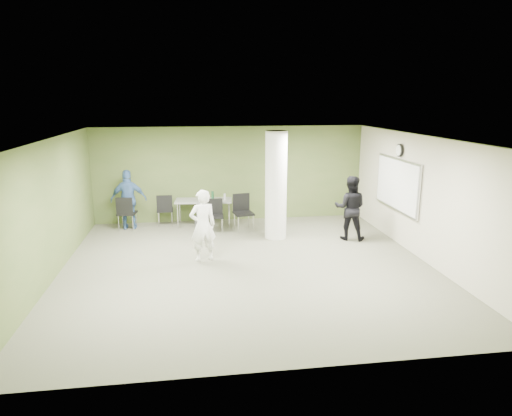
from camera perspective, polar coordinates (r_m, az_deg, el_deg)
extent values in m
plane|color=#5B5C48|center=(10.12, -1.08, -7.24)|extent=(8.00, 8.00, 0.00)
plane|color=white|center=(9.49, -1.15, 8.76)|extent=(8.00, 8.00, 0.00)
cube|color=#4B612D|center=(13.62, -3.20, 4.28)|extent=(8.00, 2.80, 0.02)
cube|color=#4B612D|center=(10.05, -24.38, -0.28)|extent=(0.02, 8.00, 2.80)
cube|color=beige|center=(10.93, 20.18, 1.15)|extent=(0.02, 8.00, 2.80)
cylinder|color=silver|center=(11.80, 2.51, 2.84)|extent=(0.56, 0.56, 2.80)
cube|color=silver|center=(11.93, 17.23, 2.85)|extent=(0.04, 2.30, 1.30)
cube|color=white|center=(11.92, 17.12, 2.85)|extent=(0.02, 2.20, 1.20)
cylinder|color=black|center=(11.81, 17.52, 6.90)|extent=(0.05, 0.32, 0.32)
cylinder|color=white|center=(11.80, 17.39, 6.90)|extent=(0.02, 0.26, 0.26)
cube|color=gray|center=(13.13, -6.56, 0.94)|extent=(1.66, 0.83, 0.04)
cylinder|color=silver|center=(13.01, -9.75, -1.02)|extent=(0.04, 0.04, 0.72)
cylinder|color=silver|center=(12.93, -3.38, -0.94)|extent=(0.04, 0.04, 0.72)
cylinder|color=silver|center=(13.55, -9.50, -0.42)|extent=(0.04, 0.04, 0.72)
cylinder|color=silver|center=(13.47, -3.39, -0.34)|extent=(0.04, 0.04, 0.72)
cylinder|color=#174726|center=(13.07, -5.44, 1.56)|extent=(0.07, 0.07, 0.25)
cylinder|color=#B2B2B7|center=(13.07, -3.93, 1.43)|extent=(0.06, 0.06, 0.18)
cylinder|color=#4C4C4C|center=(13.14, -7.09, -1.70)|extent=(0.27, 0.27, 0.31)
cube|color=black|center=(13.24, -15.81, -0.62)|extent=(0.54, 0.54, 0.05)
cube|color=black|center=(12.98, -16.14, 0.25)|extent=(0.46, 0.11, 0.47)
cylinder|color=silver|center=(13.43, -14.71, -1.43)|extent=(0.02, 0.02, 0.44)
cylinder|color=silver|center=(13.54, -16.31, -1.41)|extent=(0.02, 0.02, 0.44)
cylinder|color=silver|center=(13.07, -15.15, -1.87)|extent=(0.02, 0.02, 0.44)
cylinder|color=silver|center=(13.18, -16.79, -1.85)|extent=(0.02, 0.02, 0.44)
cube|color=black|center=(13.43, -11.29, -0.24)|extent=(0.47, 0.47, 0.05)
cube|color=black|center=(13.17, -11.37, 0.60)|extent=(0.44, 0.05, 0.45)
cylinder|color=silver|center=(13.67, -10.43, -0.98)|extent=(0.02, 0.02, 0.43)
cylinder|color=silver|center=(13.68, -12.02, -1.03)|extent=(0.02, 0.02, 0.43)
cylinder|color=silver|center=(13.30, -10.46, -1.38)|extent=(0.02, 0.02, 0.43)
cylinder|color=silver|center=(13.32, -12.08, -1.44)|extent=(0.02, 0.02, 0.43)
cube|color=black|center=(12.55, -5.12, -1.07)|extent=(0.46, 0.46, 0.05)
cube|color=black|center=(12.69, -5.16, 0.22)|extent=(0.43, 0.05, 0.43)
cylinder|color=silver|center=(12.43, -5.92, -2.31)|extent=(0.02, 0.02, 0.42)
cylinder|color=silver|center=(12.44, -4.23, -2.27)|extent=(0.02, 0.02, 0.42)
cylinder|color=silver|center=(12.79, -5.94, -1.87)|extent=(0.02, 0.02, 0.42)
cylinder|color=silver|center=(12.79, -4.29, -1.82)|extent=(0.02, 0.02, 0.42)
cube|color=black|center=(12.61, -1.57, -0.68)|extent=(0.58, 0.58, 0.05)
cube|color=black|center=(12.76, -1.87, 0.75)|extent=(0.48, 0.13, 0.49)
cylinder|color=silver|center=(12.42, -2.20, -2.13)|extent=(0.02, 0.02, 0.47)
cylinder|color=silver|center=(12.54, -0.38, -1.97)|extent=(0.02, 0.02, 0.47)
cylinder|color=silver|center=(12.81, -2.72, -1.65)|extent=(0.02, 0.02, 0.47)
cylinder|color=silver|center=(12.92, -0.94, -1.50)|extent=(0.02, 0.02, 0.47)
imported|color=white|center=(10.26, -6.67, -2.21)|extent=(0.68, 0.53, 1.64)
imported|color=black|center=(12.02, 11.69, 0.01)|extent=(0.98, 0.88, 1.67)
imported|color=#3C5F95|center=(13.20, -15.63, 1.01)|extent=(0.98, 0.41, 1.68)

